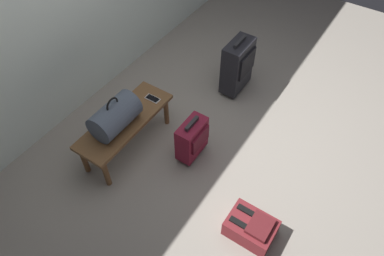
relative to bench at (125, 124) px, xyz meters
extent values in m
plane|color=gray|center=(0.51, -0.76, -0.31)|extent=(6.60, 6.60, 0.00)
cube|color=brown|center=(0.00, 0.00, 0.04)|extent=(1.00, 0.36, 0.04)
cylinder|color=brown|center=(-0.44, -0.13, -0.15)|extent=(0.05, 0.05, 0.33)
cylinder|color=brown|center=(0.44, -0.13, -0.15)|extent=(0.05, 0.05, 0.33)
cylinder|color=brown|center=(-0.44, 0.13, -0.15)|extent=(0.05, 0.05, 0.33)
cylinder|color=brown|center=(0.44, 0.13, -0.15)|extent=(0.05, 0.05, 0.33)
cylinder|color=#475160|center=(-0.09, 0.00, 0.19)|extent=(0.44, 0.26, 0.26)
torus|color=black|center=(-0.09, 0.00, 0.33)|extent=(0.14, 0.02, 0.14)
cube|color=silver|center=(0.35, -0.05, 0.06)|extent=(0.07, 0.14, 0.01)
cube|color=black|center=(0.35, -0.05, 0.06)|extent=(0.06, 0.13, 0.00)
cube|color=black|center=(1.27, -0.46, 0.02)|extent=(0.38, 0.20, 0.56)
cube|color=black|center=(1.27, -0.57, 0.09)|extent=(0.31, 0.02, 0.25)
cube|color=#262628|center=(1.27, -0.46, 0.32)|extent=(0.21, 0.03, 0.04)
cylinder|color=black|center=(1.14, -0.39, -0.29)|extent=(0.02, 0.05, 0.05)
cylinder|color=black|center=(1.40, -0.39, -0.29)|extent=(0.02, 0.05, 0.05)
cube|color=maroon|center=(0.24, -0.57, -0.08)|extent=(0.32, 0.16, 0.37)
cube|color=#500E1C|center=(0.24, -0.66, -0.03)|extent=(0.26, 0.02, 0.17)
cube|color=#262628|center=(0.24, -0.57, 0.13)|extent=(0.18, 0.03, 0.04)
cylinder|color=black|center=(0.13, -0.51, -0.29)|extent=(0.02, 0.05, 0.05)
cylinder|color=black|center=(0.35, -0.51, -0.29)|extent=(0.02, 0.05, 0.05)
cube|color=maroon|center=(-0.16, -1.40, -0.23)|extent=(0.28, 0.38, 0.17)
cube|color=#55181C|center=(-0.16, -1.46, -0.13)|extent=(0.21, 0.17, 0.04)
cube|color=black|center=(-0.22, -1.33, -0.13)|extent=(0.04, 0.19, 0.02)
cube|color=black|center=(-0.10, -1.33, -0.13)|extent=(0.04, 0.19, 0.02)
camera|label=1|loc=(-1.47, -1.71, 2.44)|focal=33.53mm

